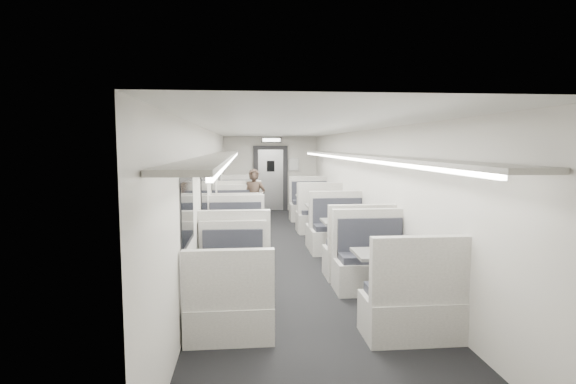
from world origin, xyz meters
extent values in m
cube|color=black|center=(0.00, 0.00, -0.06)|extent=(3.00, 12.00, 0.12)
cube|color=white|center=(0.00, 0.00, 2.46)|extent=(3.00, 12.00, 0.12)
cube|color=beige|center=(0.00, 6.06, 1.20)|extent=(3.00, 0.12, 2.40)
cube|color=beige|center=(0.00, -6.06, 1.20)|extent=(3.00, 0.12, 2.40)
cube|color=beige|center=(-1.56, 0.00, 1.20)|extent=(0.12, 12.00, 2.40)
cube|color=beige|center=(1.56, 0.00, 1.20)|extent=(0.12, 12.00, 2.40)
cube|color=beige|center=(-1.00, 2.76, 0.24)|extent=(1.15, 0.64, 0.49)
cube|color=#242730|center=(-1.00, 2.79, 0.54)|extent=(1.02, 0.51, 0.11)
cube|color=beige|center=(-1.00, 2.53, 0.87)|extent=(1.15, 0.13, 0.76)
cube|color=beige|center=(-1.00, 4.46, 0.24)|extent=(1.15, 0.64, 0.49)
cube|color=#242730|center=(-1.00, 4.43, 0.54)|extent=(1.02, 0.51, 0.11)
cube|color=beige|center=(-1.00, 4.69, 0.87)|extent=(1.15, 0.13, 0.76)
cylinder|color=#ADADAF|center=(-1.00, 3.61, 0.38)|extent=(0.11, 0.11, 0.75)
cylinder|color=#ADADAF|center=(-1.00, 3.61, 0.02)|extent=(0.39, 0.39, 0.03)
cube|color=#626260|center=(-1.00, 3.61, 0.79)|extent=(0.96, 0.65, 0.04)
cube|color=beige|center=(-1.00, 0.64, 0.23)|extent=(1.07, 0.60, 0.46)
cube|color=#242730|center=(-1.00, 0.67, 0.51)|extent=(0.95, 0.48, 0.10)
cube|color=beige|center=(-1.00, 0.43, 0.81)|extent=(1.07, 0.12, 0.71)
cube|color=beige|center=(-1.00, 2.22, 0.23)|extent=(1.07, 0.60, 0.46)
cube|color=#242730|center=(-1.00, 2.19, 0.51)|extent=(0.95, 0.48, 0.10)
cube|color=beige|center=(-1.00, 2.44, 0.81)|extent=(1.07, 0.12, 0.71)
cylinder|color=#ADADAF|center=(-1.00, 1.43, 0.35)|extent=(0.10, 0.10, 0.70)
cylinder|color=#ADADAF|center=(-1.00, 1.43, 0.02)|extent=(0.36, 0.36, 0.03)
cube|color=#626260|center=(-1.00, 1.43, 0.74)|extent=(0.89, 0.61, 0.04)
cube|color=beige|center=(-1.00, -1.80, 0.23)|extent=(1.08, 0.60, 0.46)
cube|color=#242730|center=(-1.00, -1.77, 0.51)|extent=(0.96, 0.48, 0.10)
cube|color=beige|center=(-1.00, -2.02, 0.82)|extent=(1.08, 0.12, 0.71)
cube|color=beige|center=(-1.00, -0.20, 0.23)|extent=(1.08, 0.60, 0.46)
cube|color=#242730|center=(-1.00, -0.24, 0.51)|extent=(0.96, 0.48, 0.10)
cube|color=beige|center=(-1.00, 0.01, 0.82)|extent=(1.08, 0.12, 0.71)
cylinder|color=#ADADAF|center=(-1.00, -1.00, 0.35)|extent=(0.10, 0.10, 0.70)
cylinder|color=#ADADAF|center=(-1.00, -1.00, 0.02)|extent=(0.37, 0.37, 0.03)
cube|color=#626260|center=(-1.00, -1.00, 0.74)|extent=(0.90, 0.61, 0.04)
cube|color=beige|center=(-1.00, -3.72, 0.20)|extent=(0.96, 0.53, 0.41)
cube|color=#242730|center=(-1.00, -3.69, 0.45)|extent=(0.85, 0.42, 0.09)
cube|color=beige|center=(-1.00, -3.91, 0.72)|extent=(0.96, 0.11, 0.63)
cube|color=beige|center=(-1.00, -2.31, 0.20)|extent=(0.96, 0.53, 0.41)
cube|color=#242730|center=(-1.00, -2.34, 0.45)|extent=(0.85, 0.42, 0.09)
cube|color=beige|center=(-1.00, -2.12, 0.72)|extent=(0.96, 0.11, 0.63)
cylinder|color=#ADADAF|center=(-1.00, -3.02, 0.31)|extent=(0.09, 0.09, 0.62)
cylinder|color=#ADADAF|center=(-1.00, -3.02, 0.01)|extent=(0.32, 0.32, 0.03)
cube|color=#626260|center=(-1.00, -3.02, 0.66)|extent=(0.79, 0.54, 0.04)
cube|color=beige|center=(1.00, 2.30, 0.24)|extent=(1.13, 0.63, 0.48)
cube|color=#242730|center=(1.00, 2.33, 0.53)|extent=(1.00, 0.50, 0.11)
cube|color=beige|center=(1.00, 2.07, 0.85)|extent=(1.13, 0.13, 0.75)
cube|color=beige|center=(1.00, 3.97, 0.24)|extent=(1.13, 0.63, 0.48)
cube|color=#242730|center=(1.00, 3.93, 0.53)|extent=(1.00, 0.50, 0.11)
cube|color=beige|center=(1.00, 4.20, 0.85)|extent=(1.13, 0.13, 0.75)
cylinder|color=#ADADAF|center=(1.00, 3.13, 0.37)|extent=(0.11, 0.11, 0.74)
cylinder|color=#ADADAF|center=(1.00, 3.13, 0.02)|extent=(0.38, 0.38, 0.03)
cube|color=#626260|center=(1.00, 3.13, 0.78)|extent=(0.94, 0.64, 0.04)
cube|color=beige|center=(1.00, 0.53, 0.23)|extent=(1.11, 0.62, 0.47)
cube|color=#242730|center=(1.00, 0.56, 0.52)|extent=(0.98, 0.49, 0.10)
cube|color=beige|center=(1.00, 0.30, 0.83)|extent=(1.11, 0.13, 0.73)
cube|color=beige|center=(1.00, 2.16, 0.23)|extent=(1.11, 0.62, 0.47)
cube|color=#242730|center=(1.00, 2.12, 0.52)|extent=(0.98, 0.49, 0.10)
cube|color=beige|center=(1.00, 2.38, 0.83)|extent=(1.11, 0.13, 0.73)
cylinder|color=#ADADAF|center=(1.00, 1.34, 0.36)|extent=(0.10, 0.10, 0.72)
cylinder|color=#ADADAF|center=(1.00, 1.34, 0.02)|extent=(0.38, 0.38, 0.03)
cube|color=#626260|center=(1.00, 1.34, 0.76)|extent=(0.92, 0.63, 0.04)
cube|color=beige|center=(1.00, -1.56, 0.23)|extent=(1.11, 0.62, 0.47)
cube|color=#242730|center=(1.00, -1.53, 0.52)|extent=(0.98, 0.49, 0.10)
cube|color=beige|center=(1.00, -1.79, 0.83)|extent=(1.11, 0.13, 0.73)
cube|color=beige|center=(1.00, 0.07, 0.23)|extent=(1.11, 0.62, 0.47)
cube|color=#242730|center=(1.00, 0.03, 0.52)|extent=(0.98, 0.49, 0.10)
cube|color=beige|center=(1.00, 0.29, 0.83)|extent=(1.11, 0.13, 0.73)
cylinder|color=#ADADAF|center=(1.00, -0.75, 0.36)|extent=(0.10, 0.10, 0.72)
cylinder|color=#ADADAF|center=(1.00, -0.75, 0.02)|extent=(0.38, 0.38, 0.03)
cube|color=#626260|center=(1.00, -0.75, 0.76)|extent=(0.92, 0.63, 0.04)
cube|color=beige|center=(1.00, -3.87, 0.23)|extent=(1.08, 0.60, 0.46)
cube|color=#242730|center=(1.00, -3.84, 0.51)|extent=(0.96, 0.48, 0.10)
cube|color=beige|center=(1.00, -4.09, 0.82)|extent=(1.08, 0.12, 0.71)
cube|color=beige|center=(1.00, -2.28, 0.23)|extent=(1.08, 0.60, 0.46)
cube|color=#242730|center=(1.00, -2.31, 0.51)|extent=(0.96, 0.48, 0.10)
cube|color=beige|center=(1.00, -2.06, 0.82)|extent=(1.08, 0.12, 0.71)
cylinder|color=#ADADAF|center=(1.00, -3.08, 0.35)|extent=(0.10, 0.10, 0.70)
cylinder|color=#ADADAF|center=(1.00, -3.08, 0.02)|extent=(0.37, 0.37, 0.03)
cube|color=#626260|center=(1.00, -3.08, 0.74)|extent=(0.90, 0.61, 0.04)
imported|color=black|center=(-0.60, 2.34, 0.77)|extent=(0.63, 0.49, 1.55)
cube|color=black|center=(-1.49, 3.40, 1.35)|extent=(0.02, 1.18, 0.84)
cube|color=black|center=(-1.49, 1.20, 1.35)|extent=(0.02, 1.18, 0.84)
cube|color=black|center=(-1.49, -1.00, 1.35)|extent=(0.02, 1.18, 0.84)
cube|color=black|center=(-1.49, -3.20, 1.35)|extent=(0.02, 1.18, 0.84)
cube|color=beige|center=(-1.26, -0.30, 1.92)|extent=(0.46, 10.40, 0.05)
cube|color=white|center=(-1.06, -0.30, 1.87)|extent=(0.05, 10.20, 0.04)
cube|color=beige|center=(1.26, -0.30, 1.92)|extent=(0.46, 10.40, 0.05)
cube|color=white|center=(1.06, -0.30, 1.87)|extent=(0.05, 10.20, 0.04)
cube|color=black|center=(0.00, 5.94, 1.05)|extent=(1.10, 0.10, 2.10)
cube|color=#ADADAF|center=(0.00, 5.91, 1.00)|extent=(0.80, 0.05, 1.95)
cube|color=black|center=(0.00, 5.87, 1.45)|extent=(0.25, 0.02, 0.35)
cube|color=black|center=(0.00, 5.45, 2.28)|extent=(0.62, 0.10, 0.16)
cube|color=white|center=(0.00, 5.39, 2.28)|extent=(0.54, 0.02, 0.10)
cube|color=silver|center=(0.75, 5.92, 1.50)|extent=(0.32, 0.02, 0.40)
camera|label=1|loc=(-0.82, -8.49, 2.10)|focal=28.00mm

